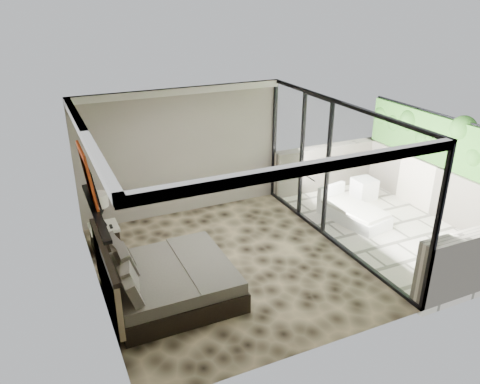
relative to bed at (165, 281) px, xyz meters
name	(u,v)px	position (x,y,z in m)	size (l,w,h in m)	color
floor	(228,265)	(1.31, 0.49, -0.33)	(5.00, 5.00, 0.00)	black
ceiling	(227,116)	(1.31, 0.49, 2.46)	(4.50, 5.00, 0.02)	silver
back_wall	(182,153)	(1.31, 2.98, 1.07)	(4.50, 0.02, 2.80)	gray
left_wall	(93,220)	(-0.93, 0.49, 1.07)	(0.02, 5.00, 2.80)	gray
glass_wall	(336,175)	(3.56, 0.49, 1.07)	(0.08, 5.00, 2.80)	white
terrace_slab	(389,228)	(5.06, 0.49, -0.39)	(3.00, 5.00, 0.12)	beige
parapet_far	(441,191)	(6.41, 0.49, 0.22)	(0.30, 5.00, 1.10)	#B4A892
foliage_hedge	(450,144)	(6.41, 0.49, 1.32)	(0.36, 4.60, 1.10)	#327725
picture_ledge	(95,211)	(-0.87, 0.59, 1.17)	(0.12, 2.20, 0.05)	black
bed	(165,281)	(0.00, 0.00, 0.00)	(2.01, 1.95, 1.11)	black
nightstand	(105,238)	(-0.62, 1.97, -0.07)	(0.53, 0.53, 0.53)	black
table_lamp	(99,206)	(-0.65, 1.99, 0.61)	(0.36, 0.36, 0.66)	black
abstract_canvas	(87,175)	(-0.88, 0.91, 1.65)	(0.04, 0.90, 0.90)	#BA540F
framed_print	(94,187)	(-0.83, 0.77, 1.50)	(0.03, 0.50, 0.60)	black
ottoman	(364,188)	(5.46, 1.89, -0.09)	(0.49, 0.49, 0.49)	silver
lounger	(352,212)	(4.49, 1.05, -0.14)	(1.02, 1.64, 0.60)	white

